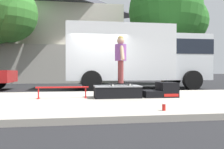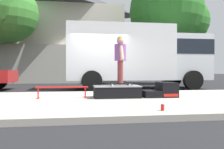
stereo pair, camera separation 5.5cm
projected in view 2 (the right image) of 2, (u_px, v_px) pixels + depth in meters
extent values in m
plane|color=black|center=(103.00, 93.00, 9.39)|extent=(140.00, 140.00, 0.00)
cube|color=#A8A093|center=(114.00, 101.00, 6.42)|extent=(50.00, 5.00, 0.12)
cube|color=black|center=(117.00, 92.00, 6.72)|extent=(1.28, 0.71, 0.34)
cube|color=gray|center=(117.00, 86.00, 6.72)|extent=(1.30, 0.73, 0.03)
cube|color=black|center=(151.00, 94.00, 6.87)|extent=(0.48, 0.68, 0.19)
cube|color=black|center=(167.00, 89.00, 6.94)|extent=(0.48, 0.68, 0.42)
cube|color=red|center=(171.00, 95.00, 6.60)|extent=(0.42, 0.01, 0.08)
cylinder|color=red|center=(62.00, 87.00, 6.57)|extent=(1.44, 0.04, 0.04)
cylinder|color=red|center=(38.00, 93.00, 6.48)|extent=(0.04, 0.04, 0.30)
cube|color=red|center=(38.00, 98.00, 6.48)|extent=(0.06, 0.28, 0.01)
cylinder|color=red|center=(85.00, 92.00, 6.66)|extent=(0.04, 0.04, 0.30)
cube|color=red|center=(85.00, 98.00, 6.66)|extent=(0.06, 0.28, 0.01)
cube|color=black|center=(120.00, 83.00, 6.71)|extent=(0.79, 0.25, 0.02)
cylinder|color=silver|center=(128.00, 84.00, 6.85)|extent=(0.05, 0.03, 0.05)
cylinder|color=silver|center=(130.00, 85.00, 6.67)|extent=(0.05, 0.03, 0.05)
cylinder|color=silver|center=(111.00, 85.00, 6.75)|extent=(0.05, 0.03, 0.05)
cylinder|color=silver|center=(112.00, 85.00, 6.57)|extent=(0.05, 0.03, 0.05)
cylinder|color=brown|center=(120.00, 72.00, 6.78)|extent=(0.13, 0.13, 0.63)
cylinder|color=brown|center=(121.00, 72.00, 6.62)|extent=(0.13, 0.13, 0.63)
cylinder|color=#8C4C99|center=(120.00, 53.00, 6.70)|extent=(0.32, 0.32, 0.46)
cylinder|color=tan|center=(119.00, 54.00, 6.90)|extent=(0.10, 0.28, 0.44)
cylinder|color=tan|center=(122.00, 52.00, 6.50)|extent=(0.10, 0.28, 0.44)
sphere|color=tan|center=(120.00, 41.00, 6.69)|extent=(0.20, 0.20, 0.20)
sphere|color=tan|center=(120.00, 39.00, 6.69)|extent=(0.17, 0.17, 0.17)
cylinder|color=red|center=(163.00, 107.00, 4.46)|extent=(0.07, 0.07, 0.12)
cylinder|color=silver|center=(163.00, 104.00, 4.46)|extent=(0.06, 0.06, 0.00)
cube|color=silver|center=(119.00, 53.00, 11.69)|extent=(5.00, 2.35, 2.60)
cube|color=silver|center=(185.00, 58.00, 12.19)|extent=(1.90, 2.16, 2.20)
cube|color=black|center=(185.00, 49.00, 12.18)|extent=(1.92, 2.19, 0.70)
cylinder|color=black|center=(173.00, 79.00, 13.34)|extent=(0.90, 0.28, 0.90)
cylinder|color=black|center=(193.00, 80.00, 11.02)|extent=(0.90, 0.28, 0.90)
cylinder|color=black|center=(89.00, 79.00, 12.67)|extent=(0.90, 0.28, 0.90)
cylinder|color=black|center=(92.00, 81.00, 10.34)|extent=(0.90, 0.28, 0.90)
cube|color=red|center=(1.00, 76.00, 10.92)|extent=(1.10, 1.85, 0.55)
sphere|color=#387A2D|center=(9.00, 13.00, 15.14)|extent=(3.69, 3.69, 3.69)
cylinder|color=brown|center=(166.00, 59.00, 16.18)|extent=(0.56, 0.56, 3.35)
sphere|color=#286623|center=(166.00, 11.00, 16.14)|extent=(4.98, 4.98, 4.98)
sphere|color=#286623|center=(185.00, 21.00, 16.35)|extent=(3.24, 3.24, 3.24)
cube|color=beige|center=(67.00, 48.00, 21.28)|extent=(9.00, 7.50, 6.00)
cube|color=#B2ADA3|center=(65.00, 64.00, 17.35)|extent=(9.00, 0.50, 2.80)
pyramid|color=#38383F|center=(67.00, 1.00, 21.23)|extent=(9.54, 7.95, 2.40)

